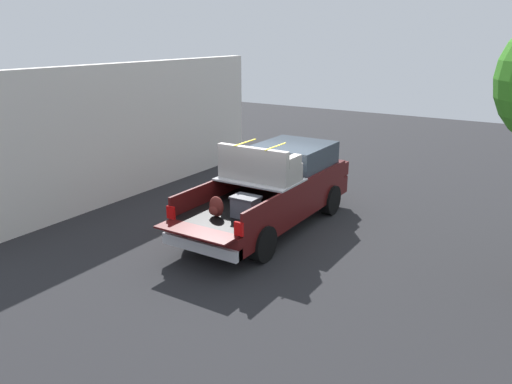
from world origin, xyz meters
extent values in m
plane|color=#262628|center=(0.00, 0.00, 0.00)|extent=(40.00, 40.00, 0.00)
cube|color=#470F0F|center=(0.00, 0.00, 0.62)|extent=(5.50, 1.92, 0.47)
cube|color=black|center=(-1.20, 0.00, 0.87)|extent=(2.80, 1.80, 0.04)
cube|color=#470F0F|center=(-1.20, 0.93, 1.10)|extent=(2.80, 0.06, 0.50)
cube|color=#470F0F|center=(-1.20, -0.93, 1.10)|extent=(2.80, 0.06, 0.50)
cube|color=#470F0F|center=(0.17, 0.00, 1.10)|extent=(0.06, 1.80, 0.50)
cube|color=#470F0F|center=(-2.88, 0.00, 0.87)|extent=(0.55, 1.80, 0.04)
cube|color=#B2B2B7|center=(-0.43, 0.00, 1.37)|extent=(1.25, 1.92, 0.04)
cube|color=#470F0F|center=(1.35, 0.00, 1.10)|extent=(2.30, 1.92, 0.50)
cube|color=#2D3842|center=(1.25, 0.00, 1.64)|extent=(1.94, 1.76, 0.58)
cube|color=#470F0F|center=(2.70, 0.00, 1.04)|extent=(0.40, 1.82, 0.38)
cube|color=#B2B2B7|center=(-2.72, 0.00, 0.50)|extent=(0.24, 1.92, 0.24)
cube|color=red|center=(-2.62, 0.88, 1.03)|extent=(0.06, 0.20, 0.28)
cube|color=red|center=(-2.62, -0.88, 1.03)|extent=(0.06, 0.20, 0.28)
cylinder|color=black|center=(1.75, 0.88, 0.40)|extent=(0.80, 0.30, 0.80)
cylinder|color=black|center=(1.75, -0.88, 0.40)|extent=(0.80, 0.30, 0.80)
cylinder|color=black|center=(-1.75, 0.88, 0.40)|extent=(0.80, 0.30, 0.80)
cylinder|color=black|center=(-1.75, -0.88, 0.40)|extent=(0.80, 0.30, 0.80)
cube|color=#474C56|center=(-1.68, -0.42, 1.10)|extent=(0.40, 0.55, 0.42)
cube|color=#31353C|center=(-1.68, -0.42, 1.34)|extent=(0.44, 0.59, 0.05)
ellipsoid|color=maroon|center=(-1.99, 0.14, 1.12)|extent=(0.20, 0.36, 0.46)
ellipsoid|color=maroon|center=(-2.10, 0.14, 1.05)|extent=(0.09, 0.25, 0.20)
cube|color=#9E9993|center=(-0.43, 0.00, 1.60)|extent=(0.83, 1.86, 0.42)
cube|color=#9E9993|center=(-0.76, 0.00, 2.01)|extent=(0.16, 1.86, 0.40)
cube|color=#9E9993|center=(-0.38, 0.83, 1.92)|extent=(0.59, 0.20, 0.22)
cube|color=#9E9993|center=(-0.38, -0.83, 1.92)|extent=(0.59, 0.20, 0.22)
cube|color=yellow|center=(-0.43, 0.42, 2.22)|extent=(0.93, 0.03, 0.02)
cube|color=yellow|center=(-0.43, -0.42, 2.22)|extent=(0.93, 0.03, 0.02)
cube|color=silver|center=(0.34, 4.97, 1.95)|extent=(11.19, 0.36, 3.90)
camera|label=1|loc=(-10.14, -6.04, 4.68)|focal=35.06mm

